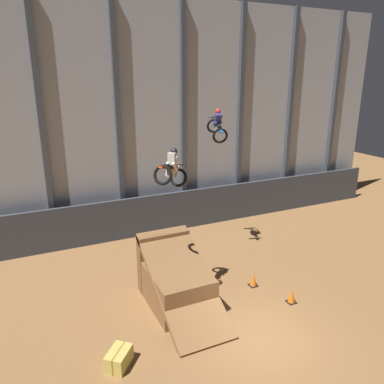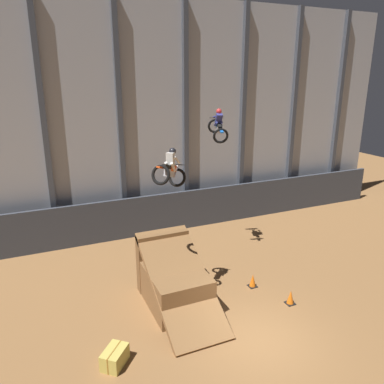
{
  "view_description": "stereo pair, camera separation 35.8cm",
  "coord_description": "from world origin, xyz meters",
  "views": [
    {
      "loc": [
        -6.83,
        -8.89,
        8.73
      ],
      "look_at": [
        -0.01,
        5.71,
        3.75
      ],
      "focal_mm": 35.0,
      "sensor_mm": 36.0,
      "label": 1
    },
    {
      "loc": [
        -6.5,
        -9.03,
        8.73
      ],
      "look_at": [
        -0.01,
        5.71,
        3.75
      ],
      "focal_mm": 35.0,
      "sensor_mm": 36.0,
      "label": 2
    }
  ],
  "objects": [
    {
      "name": "dirt_ramp",
      "position": [
        -1.86,
        3.42,
        0.92
      ],
      "size": [
        2.21,
        4.61,
        2.69
      ],
      "color": "brown",
      "rests_on": "ground_plane"
    },
    {
      "name": "hay_bale_trackside",
      "position": [
        -4.82,
        0.83,
        0.28
      ],
      "size": [
        1.04,
        1.07,
        0.57
      ],
      "rotation": [
        0.0,
        0.0,
        0.86
      ],
      "color": "#CCB751",
      "rests_on": "ground_plane"
    },
    {
      "name": "arena_back_wall",
      "position": [
        0.0,
        11.14,
        6.41
      ],
      "size": [
        32.0,
        0.4,
        12.83
      ],
      "color": "#A3A8B2",
      "rests_on": "ground_plane"
    },
    {
      "name": "traffic_cone_near_ramp",
      "position": [
        2.36,
        1.31,
        0.28
      ],
      "size": [
        0.36,
        0.36,
        0.58
      ],
      "color": "black",
      "rests_on": "ground_plane"
    },
    {
      "name": "rider_bike_left_air",
      "position": [
        -1.83,
        3.61,
        5.42
      ],
      "size": [
        1.71,
        1.67,
        1.63
      ],
      "rotation": [
        -0.31,
        0.0,
        -0.82
      ],
      "color": "black"
    },
    {
      "name": "ground_plane",
      "position": [
        0.0,
        0.0,
        0.0
      ],
      "size": [
        60.0,
        60.0,
        0.0
      ],
      "primitive_type": "plane",
      "color": "olive"
    },
    {
      "name": "rider_bike_right_air",
      "position": [
        1.81,
        6.78,
        6.48
      ],
      "size": [
        1.15,
        1.88,
        1.59
      ],
      "rotation": [
        0.21,
        0.0,
        -0.28
      ],
      "color": "black"
    },
    {
      "name": "lower_barrier",
      "position": [
        0.0,
        10.28,
        1.16
      ],
      "size": [
        31.36,
        0.2,
        2.31
      ],
      "color": "#383D47",
      "rests_on": "ground_plane"
    },
    {
      "name": "traffic_cone_arena_edge",
      "position": [
        1.68,
        3.02,
        0.28
      ],
      "size": [
        0.36,
        0.36,
        0.58
      ],
      "color": "black",
      "rests_on": "ground_plane"
    }
  ]
}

